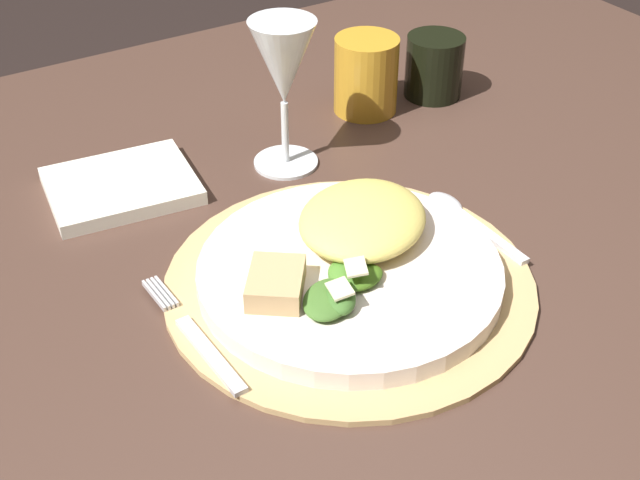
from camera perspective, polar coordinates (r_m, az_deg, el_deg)
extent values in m
cube|color=#483128|center=(0.86, 3.15, 0.27)|extent=(1.32, 1.06, 0.03)
cylinder|color=#462F29|center=(1.66, 10.45, 4.22)|extent=(0.08, 0.08, 0.69)
cylinder|color=tan|center=(0.77, 1.97, -2.88)|extent=(0.33, 0.33, 0.01)
cylinder|color=silver|center=(0.76, 1.98, -2.17)|extent=(0.27, 0.27, 0.02)
ellipsoid|color=#E4CE63|center=(0.79, 2.85, 1.39)|extent=(0.17, 0.17, 0.03)
ellipsoid|color=#477B2A|center=(0.74, 1.69, -2.43)|extent=(0.04, 0.05, 0.01)
ellipsoid|color=#3E6919|center=(0.73, 2.74, -2.52)|extent=(0.05, 0.03, 0.01)
ellipsoid|color=#3D6929|center=(0.71, 1.33, -3.90)|extent=(0.04, 0.05, 0.02)
ellipsoid|color=#416B29|center=(0.71, 0.53, -3.99)|extent=(0.07, 0.07, 0.01)
cube|color=beige|center=(0.72, 2.40, -1.81)|extent=(0.03, 0.03, 0.00)
cube|color=beige|center=(0.70, 1.33, -3.27)|extent=(0.02, 0.03, 0.01)
cube|color=tan|center=(0.72, -2.96, -2.91)|extent=(0.07, 0.07, 0.02)
cube|color=silver|center=(0.70, -7.32, -7.59)|extent=(0.02, 0.10, 0.00)
cube|color=silver|center=(0.77, -11.10, -3.56)|extent=(0.00, 0.05, 0.00)
cube|color=silver|center=(0.77, -10.83, -3.46)|extent=(0.00, 0.05, 0.00)
cube|color=silver|center=(0.77, -10.56, -3.35)|extent=(0.00, 0.05, 0.00)
cube|color=silver|center=(0.77, -10.30, -3.25)|extent=(0.00, 0.05, 0.00)
cube|color=silver|center=(0.84, 11.22, 0.31)|extent=(0.01, 0.10, 0.00)
ellipsoid|color=silver|center=(0.88, 8.36, 2.47)|extent=(0.03, 0.04, 0.01)
cube|color=white|center=(0.92, -13.11, 3.54)|extent=(0.16, 0.14, 0.02)
cylinder|color=silver|center=(0.95, -2.29, 5.20)|extent=(0.07, 0.07, 0.00)
cylinder|color=silver|center=(0.93, -2.34, 7.19)|extent=(0.01, 0.01, 0.07)
cone|color=silver|center=(0.89, -2.47, 11.71)|extent=(0.07, 0.07, 0.09)
cylinder|color=gold|center=(1.04, 3.09, 10.94)|extent=(0.08, 0.08, 0.09)
cylinder|color=black|center=(1.09, 7.63, 11.41)|extent=(0.07, 0.07, 0.08)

